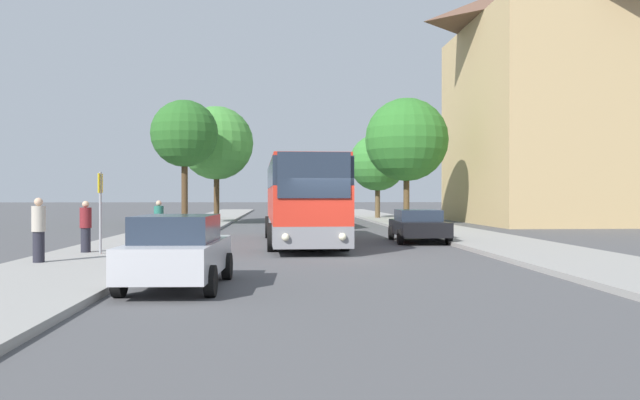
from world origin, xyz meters
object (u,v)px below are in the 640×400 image
pedestrian_waiting_far (86,227)px  pedestrian_walking_back (159,222)px  parked_car_right_near (418,225)px  tree_right_mid (406,140)px  pedestrian_waiting_near (39,230)px  tree_right_near (378,163)px  bus_middle (296,197)px  bus_front (302,200)px  bus_stop_sign (100,203)px  parked_car_left_curb (178,250)px  tree_left_near (185,134)px  tree_left_far (216,143)px

pedestrian_waiting_far → pedestrian_walking_back: pedestrian_waiting_far is taller
pedestrian_walking_back → parked_car_right_near: bearing=172.5°
pedestrian_walking_back → tree_right_mid: (13.13, 17.64, 4.75)m
parked_car_right_near → pedestrian_waiting_near: size_ratio=2.56×
tree_right_near → tree_right_mid: size_ratio=0.80×
pedestrian_walking_back → bus_middle: bearing=-127.2°
parked_car_right_near → tree_right_mid: 16.87m
pedestrian_waiting_far → tree_right_near: tree_right_near is taller
parked_car_right_near → tree_right_mid: (2.74, 15.88, 4.98)m
pedestrian_waiting_near → pedestrian_walking_back: 7.03m
bus_front → bus_stop_sign: bus_front is taller
parked_car_left_curb → pedestrian_waiting_far: bearing=122.7°
tree_left_near → pedestrian_walking_back: bearing=-84.7°
pedestrian_walking_back → tree_right_mid: 22.50m
bus_front → tree_right_mid: tree_right_mid is taller
pedestrian_waiting_near → tree_left_far: 28.64m
tree_right_near → bus_stop_sign: bearing=-114.0°
bus_middle → tree_left_near: size_ratio=1.50×
tree_left_far → tree_right_mid: 13.66m
parked_car_right_near → pedestrian_walking_back: (-10.40, -1.75, 0.24)m
bus_front → pedestrian_walking_back: bearing=-170.3°
bus_front → pedestrian_waiting_far: size_ratio=7.17×
pedestrian_waiting_far → tree_right_mid: size_ratio=0.19×
pedestrian_waiting_far → tree_left_far: size_ratio=0.20×
bus_middle → pedestrian_walking_back: 16.31m
bus_front → parked_car_left_curb: 12.22m
bus_stop_sign → pedestrian_waiting_near: bus_stop_sign is taller
pedestrian_waiting_near → tree_right_near: (14.32, 32.41, 3.53)m
bus_stop_sign → tree_left_near: bearing=91.5°
tree_left_far → tree_right_near: bearing=18.8°
bus_middle → tree_right_near: size_ratio=1.77×
parked_car_right_near → tree_right_near: (2.02, 23.89, 3.84)m
tree_right_mid → pedestrian_waiting_near: bearing=-121.6°
tree_right_mid → tree_right_near: bearing=95.1°
pedestrian_waiting_near → tree_right_mid: size_ratio=0.21×
tree_left_far → tree_right_near: size_ratio=1.23×
parked_car_left_curb → pedestrian_waiting_far: 7.93m
tree_left_near → pedestrian_waiting_near: bearing=-91.0°
parked_car_right_near → tree_left_far: (-10.39, 19.66, 5.00)m
bus_middle → bus_front: bearing=-92.3°
tree_left_near → bus_front: bearing=-65.3°
bus_stop_sign → tree_right_near: 32.94m
parked_car_right_near → pedestrian_waiting_near: pedestrian_waiting_near is taller
bus_front → parked_car_left_curb: size_ratio=2.83×
bus_front → tree_left_far: size_ratio=1.42×
parked_car_right_near → pedestrian_walking_back: bearing=12.2°
pedestrian_walking_back → parked_car_left_curb: bearing=85.9°
bus_middle → tree_right_near: 12.69m
pedestrian_waiting_far → bus_stop_sign: bearing=134.1°
tree_right_mid → parked_car_right_near: bearing=-99.8°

